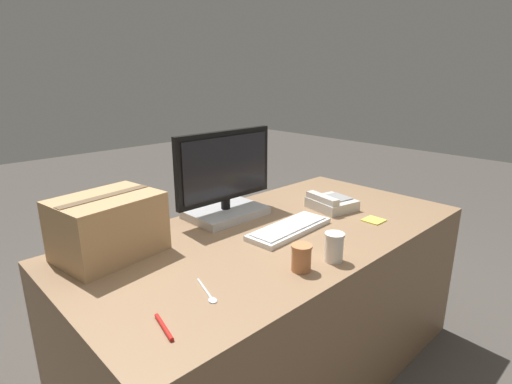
% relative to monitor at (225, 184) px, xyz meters
% --- Properties ---
extents(ground_plane, '(12.00, 12.00, 0.00)m').
position_rel_monitor_xyz_m(ground_plane, '(0.04, -0.29, -0.87)').
color(ground_plane, '#47423D').
extents(office_desk, '(1.80, 0.90, 0.71)m').
position_rel_monitor_xyz_m(office_desk, '(0.04, -0.29, -0.52)').
color(office_desk, '#8C6B4C').
rests_on(office_desk, ground_plane).
extents(monitor, '(0.54, 0.26, 0.41)m').
position_rel_monitor_xyz_m(monitor, '(0.00, 0.00, 0.00)').
color(monitor, '#B7B7B7').
rests_on(monitor, office_desk).
extents(keyboard, '(0.43, 0.17, 0.03)m').
position_rel_monitor_xyz_m(keyboard, '(0.08, -0.34, -0.15)').
color(keyboard, silver).
rests_on(keyboard, office_desk).
extents(desk_phone, '(0.22, 0.24, 0.08)m').
position_rel_monitor_xyz_m(desk_phone, '(0.45, -0.29, -0.13)').
color(desk_phone, beige).
rests_on(desk_phone, office_desk).
extents(paper_cup_left, '(0.07, 0.07, 0.10)m').
position_rel_monitor_xyz_m(paper_cup_left, '(-0.16, -0.60, -0.11)').
color(paper_cup_left, '#BC7547').
rests_on(paper_cup_left, office_desk).
extents(paper_cup_right, '(0.07, 0.07, 0.11)m').
position_rel_monitor_xyz_m(paper_cup_right, '(-0.02, -0.64, -0.10)').
color(paper_cup_right, white).
rests_on(paper_cup_right, office_desk).
extents(spoon, '(0.07, 0.16, 0.00)m').
position_rel_monitor_xyz_m(spoon, '(-0.49, -0.51, -0.16)').
color(spoon, silver).
rests_on(spoon, office_desk).
extents(cardboard_box, '(0.40, 0.32, 0.23)m').
position_rel_monitor_xyz_m(cardboard_box, '(-0.58, -0.02, -0.04)').
color(cardboard_box, tan).
rests_on(cardboard_box, office_desk).
extents(pen_marker, '(0.04, 0.13, 0.01)m').
position_rel_monitor_xyz_m(pen_marker, '(-0.69, -0.56, -0.15)').
color(pen_marker, red).
rests_on(pen_marker, office_desk).
extents(sticky_note_pad, '(0.09, 0.09, 0.01)m').
position_rel_monitor_xyz_m(sticky_note_pad, '(0.45, -0.53, -0.16)').
color(sticky_note_pad, '#E5DB4C').
rests_on(sticky_note_pad, office_desk).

